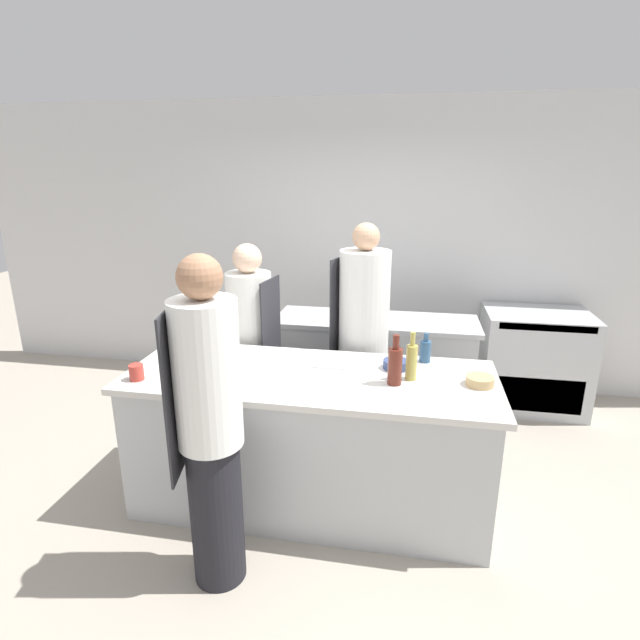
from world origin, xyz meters
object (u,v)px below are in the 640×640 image
object	(u,v)px
oven_range	(533,360)
cup	(136,372)
bowl_mixing_large	(480,381)
bottle_olive_oil	(411,361)
chef_at_stove	(251,347)
bowl_prep_small	(396,364)
chef_at_pass_far	(363,343)
bottle_cooking_oil	(425,350)
chef_at_prep_near	(210,428)
bottle_wine	(395,365)
bottle_vinegar	(197,341)

from	to	relation	value
oven_range	cup	bearing A→B (deg)	-143.91
bowl_mixing_large	bottle_olive_oil	bearing A→B (deg)	177.98
chef_at_stove	bowl_prep_small	bearing A→B (deg)	75.78
chef_at_stove	bottle_olive_oil	xyz separation A→B (m)	(1.23, -0.64, 0.22)
chef_at_pass_far	bottle_cooking_oil	distance (m)	0.57
cup	bowl_mixing_large	bearing A→B (deg)	8.18
chef_at_prep_near	bottle_wine	size ratio (longest dim) A/B	5.79
bottle_olive_oil	bowl_prep_small	size ratio (longest dim) A/B	1.87
chef_at_stove	bowl_prep_small	xyz separation A→B (m)	(1.13, -0.48, 0.13)
bottle_cooking_oil	oven_range	bearing A→B (deg)	53.52
chef_at_prep_near	bottle_wine	xyz separation A→B (m)	(0.89, 0.68, 0.13)
oven_range	chef_at_prep_near	world-z (taller)	chef_at_prep_near
chef_at_prep_near	bowl_mixing_large	distance (m)	1.59
chef_at_stove	bottle_vinegar	size ratio (longest dim) A/B	6.03
cup	bowl_prep_small	bearing A→B (deg)	16.74
bottle_wine	bottle_vinegar	bearing A→B (deg)	170.70
bottle_cooking_oil	cup	xyz separation A→B (m)	(-1.74, -0.62, -0.03)
oven_range	bottle_vinegar	size ratio (longest dim) A/B	3.42
chef_at_prep_near	cup	distance (m)	0.81
chef_at_stove	chef_at_pass_far	bearing A→B (deg)	100.01
chef_at_stove	bottle_cooking_oil	size ratio (longest dim) A/B	8.15
oven_range	chef_at_prep_near	size ratio (longest dim) A/B	0.51
cup	chef_at_stove	bearing A→B (deg)	66.08
chef_at_stove	bottle_wine	distance (m)	1.36
bottle_vinegar	bowl_mixing_large	size ratio (longest dim) A/B	1.63
bottle_vinegar	bowl_mixing_large	bearing A→B (deg)	-4.60
chef_at_pass_far	cup	world-z (taller)	chef_at_pass_far
bottle_olive_oil	cup	world-z (taller)	bottle_olive_oil
chef_at_pass_far	chef_at_stove	bearing A→B (deg)	108.92
bottle_olive_oil	bottle_cooking_oil	world-z (taller)	bottle_olive_oil
bottle_olive_oil	oven_range	bearing A→B (deg)	56.65
chef_at_stove	bowl_mixing_large	size ratio (longest dim) A/B	9.85
bowl_mixing_large	bowl_prep_small	bearing A→B (deg)	161.25
chef_at_stove	cup	world-z (taller)	chef_at_stove
bottle_vinegar	cup	xyz separation A→B (m)	(-0.20, -0.44, -0.06)
bottle_olive_oil	bottle_vinegar	xyz separation A→B (m)	(-1.45, 0.13, -0.01)
chef_at_pass_far	bowl_mixing_large	world-z (taller)	chef_at_pass_far
chef_at_pass_far	bottle_wine	world-z (taller)	chef_at_pass_far
oven_range	bottle_wine	size ratio (longest dim) A/B	2.97
bottle_vinegar	chef_at_stove	bearing A→B (deg)	66.33
bottle_cooking_oil	cup	distance (m)	1.85
chef_at_pass_far	bowl_prep_small	world-z (taller)	chef_at_pass_far
oven_range	bowl_prep_small	distance (m)	2.04
bottle_cooking_oil	bowl_prep_small	size ratio (longest dim) A/B	1.23
chef_at_pass_far	bowl_prep_small	size ratio (longest dim) A/B	11.03
oven_range	cup	size ratio (longest dim) A/B	9.44
bottle_vinegar	oven_range	bearing A→B (deg)	31.50
bottle_wine	bottle_olive_oil	bearing A→B (deg)	41.96
bottle_cooking_oil	bowl_mixing_large	xyz separation A→B (m)	(0.32, -0.32, -0.05)
bottle_vinegar	bottle_wine	size ratio (longest dim) A/B	0.87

